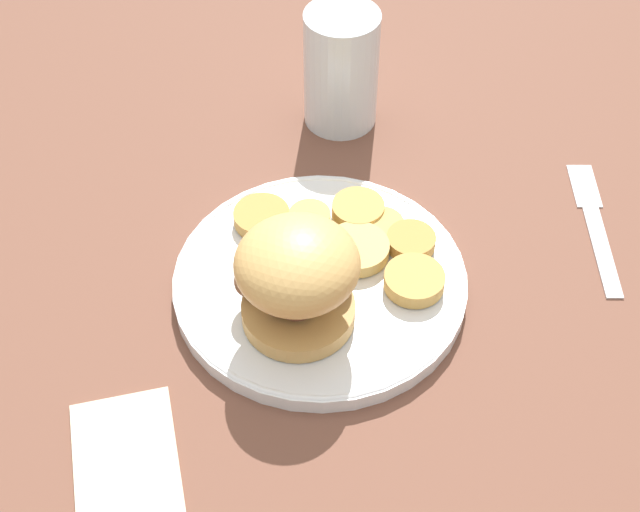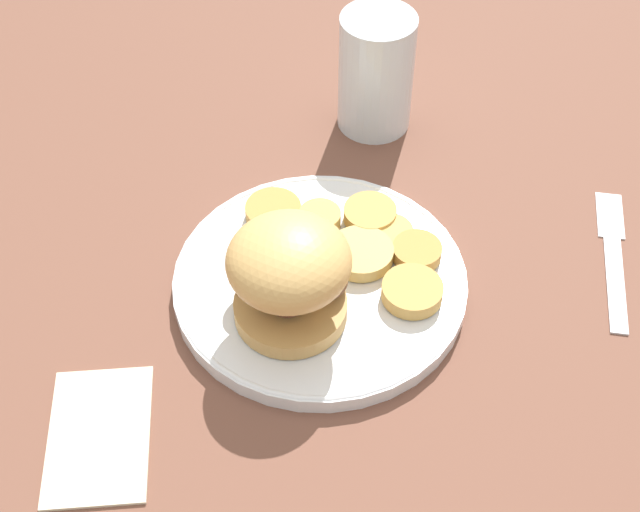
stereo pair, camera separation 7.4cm
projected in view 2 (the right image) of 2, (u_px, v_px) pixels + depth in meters
The scene contains 14 objects.
ground_plane at pixel (320, 288), 0.77m from camera, with size 4.00×4.00×0.00m, color brown.
dinner_plate at pixel (320, 281), 0.76m from camera, with size 0.25×0.25×0.02m.
sandwich at pixel (289, 272), 0.69m from camera, with size 0.10×0.10×0.09m.
potato_round_0 at pixel (417, 252), 0.77m from camera, with size 0.04×0.04×0.01m, color #BC8942.
potato_round_1 at pixel (412, 291), 0.74m from camera, with size 0.05×0.05×0.01m, color tan.
potato_round_2 at pixel (391, 233), 0.78m from camera, with size 0.04×0.04×0.01m, color tan.
potato_round_3 at pixel (320, 219), 0.79m from camera, with size 0.04×0.04×0.02m, color tan.
potato_round_4 at pixel (361, 253), 0.76m from camera, with size 0.06×0.06×0.01m, color #DBB766.
potato_round_5 at pixel (273, 211), 0.80m from camera, with size 0.05×0.05×0.01m, color #BC8942.
potato_round_6 at pixel (370, 214), 0.79m from camera, with size 0.05×0.05×0.01m, color tan.
potato_round_7 at pixel (311, 243), 0.77m from camera, with size 0.04×0.04×0.01m, color tan.
fork at pixel (613, 256), 0.79m from camera, with size 0.03×0.17×0.00m.
drinking_glass at pixel (376, 72), 0.87m from camera, with size 0.07×0.07×0.12m.
napkin at pixel (99, 434), 0.67m from camera, with size 0.12×0.08×0.01m, color beige.
Camera 2 is at (0.06, -0.48, 0.59)m, focal length 50.00 mm.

